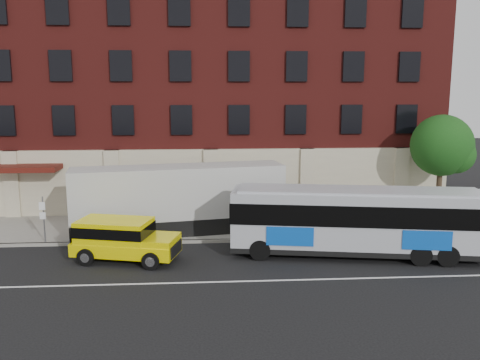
{
  "coord_description": "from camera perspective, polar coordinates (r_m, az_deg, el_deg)",
  "views": [
    {
      "loc": [
        -0.3,
        -19.35,
        7.81
      ],
      "look_at": [
        1.38,
        5.5,
        3.35
      ],
      "focal_mm": 38.17,
      "sensor_mm": 36.0,
      "label": 1
    }
  ],
  "objects": [
    {
      "name": "ground",
      "position": [
        20.87,
        -2.81,
        -11.83
      ],
      "size": [
        120.0,
        120.0,
        0.0
      ],
      "primitive_type": "plane",
      "color": "black",
      "rests_on": "ground"
    },
    {
      "name": "kerb",
      "position": [
        26.51,
        -3.07,
        -6.82
      ],
      "size": [
        60.0,
        0.25,
        0.15
      ],
      "primitive_type": "cube",
      "color": "#9A988C",
      "rests_on": "ground"
    },
    {
      "name": "street_tree",
      "position": [
        32.17,
        21.69,
        3.36
      ],
      "size": [
        3.6,
        3.6,
        6.2
      ],
      "color": "#382A1C",
      "rests_on": "sidewalk"
    },
    {
      "name": "city_bus",
      "position": [
        24.59,
        12.97,
        -4.31
      ],
      "size": [
        12.02,
        4.48,
        3.22
      ],
      "color": "#ADB0B8",
      "rests_on": "ground"
    },
    {
      "name": "yellow_suv",
      "position": [
        24.15,
        -13.14,
        -6.26
      ],
      "size": [
        5.15,
        3.06,
        1.92
      ],
      "color": "#FFED00",
      "rests_on": "ground"
    },
    {
      "name": "shipping_container",
      "position": [
        27.64,
        -6.8,
        -2.36
      ],
      "size": [
        11.49,
        4.21,
        3.75
      ],
      "color": "black",
      "rests_on": "ground"
    },
    {
      "name": "lane_line",
      "position": [
        21.34,
        -2.84,
        -11.32
      ],
      "size": [
        60.0,
        0.12,
        0.01
      ],
      "primitive_type": "cube",
      "color": "white",
      "rests_on": "ground"
    },
    {
      "name": "sign_pole",
      "position": [
        27.53,
        -21.12,
        -3.9
      ],
      "size": [
        0.3,
        0.2,
        2.5
      ],
      "color": "slate",
      "rests_on": "ground"
    },
    {
      "name": "building",
      "position": [
        36.28,
        -3.45,
        9.78
      ],
      "size": [
        30.0,
        12.1,
        15.0
      ],
      "color": "maroon",
      "rests_on": "sidewalk"
    },
    {
      "name": "sidewalk",
      "position": [
        29.39,
        -3.15,
        -5.12
      ],
      "size": [
        60.0,
        6.0,
        0.15
      ],
      "primitive_type": "cube",
      "color": "#9A988C",
      "rests_on": "ground"
    }
  ]
}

